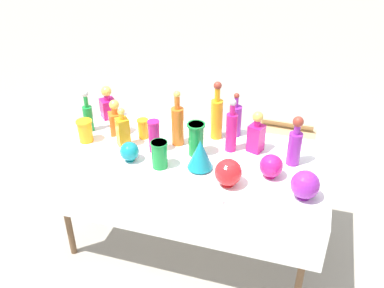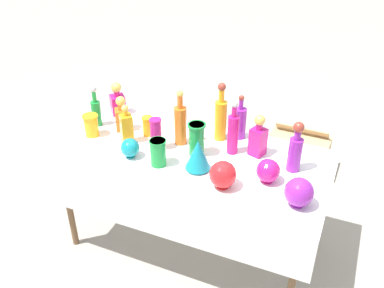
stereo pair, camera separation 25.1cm
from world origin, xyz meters
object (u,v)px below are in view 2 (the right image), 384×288
Objects in this scene: tall_bottle_0 at (240,122)px; slender_vase_1 at (91,125)px; tall_bottle_3 at (180,123)px; square_decanter_0 at (122,116)px; round_bowl_3 at (268,171)px; square_decanter_2 at (117,101)px; round_bowl_0 at (299,192)px; slender_vase_0 at (158,152)px; tall_bottle_2 at (221,117)px; slender_vase_4 at (148,125)px; tall_bottle_5 at (233,132)px; square_decanter_3 at (127,127)px; fluted_vase_0 at (198,155)px; tall_bottle_1 at (96,110)px; slender_vase_3 at (197,139)px; square_decanter_1 at (258,138)px; round_bowl_1 at (130,148)px; tall_bottle_4 at (295,150)px; slender_vase_2 at (156,133)px; round_bowl_2 at (223,175)px.

tall_bottle_0 reaches higher than slender_vase_1.
square_decanter_0 is at bearing 179.22° from tall_bottle_3.
slender_vase_1 is 1.28m from round_bowl_3.
square_decanter_2 is 1.59m from round_bowl_0.
tall_bottle_3 reaches higher than slender_vase_0.
tall_bottle_2 is 2.44× the size of round_bowl_0.
tall_bottle_2 reaches higher than slender_vase_4.
tall_bottle_5 is at bearing 1.42° from square_decanter_0.
square_decanter_3 reaches higher than round_bowl_0.
fluted_vase_0 is at bearing -11.01° from square_decanter_3.
tall_bottle_2 is at bearing -148.03° from tall_bottle_0.
round_bowl_0 is at bearing -36.11° from tall_bottle_5.
tall_bottle_1 is 1.38× the size of slender_vase_3.
round_bowl_0 reaches higher than round_bowl_3.
tall_bottle_1 is 0.71m from slender_vase_0.
square_decanter_1 is at bearing -7.08° from square_decanter_2.
square_decanter_1 is 1.41× the size of fluted_vase_0.
square_decanter_0 is 1.15× the size of slender_vase_3.
square_decanter_3 is 1.79× the size of slender_vase_1.
square_decanter_0 is 0.38m from round_bowl_1.
square_decanter_2 is (-1.40, 0.22, -0.04)m from tall_bottle_4.
slender_vase_3 is at bearing -156.64° from square_decanter_1.
tall_bottle_5 is at bearing 2.14° from tall_bottle_1.
tall_bottle_2 is at bearing 26.87° from square_decanter_3.
round_bowl_3 is at bearing -5.12° from slender_vase_2.
tall_bottle_5 reaches higher than slender_vase_0.
tall_bottle_1 is 1.10× the size of square_decanter_3.
tall_bottle_2 is at bearing 12.48° from square_decanter_0.
slender_vase_4 is at bearing 178.44° from tall_bottle_3.
round_bowl_0 reaches higher than round_bowl_1.
tall_bottle_2 reaches higher than tall_bottle_3.
square_decanter_3 is at bearing -19.86° from tall_bottle_1.
tall_bottle_3 is at bearing 1.01° from tall_bottle_1.
square_decanter_1 is at bearing 12.89° from square_decanter_3.
tall_bottle_4 is at bearing 106.06° from round_bowl_0.
tall_bottle_2 is 0.52m from slender_vase_4.
round_bowl_1 is (-1.10, 0.06, -0.02)m from round_bowl_0.
slender_vase_4 is (0.21, 0.00, -0.03)m from square_decanter_0.
slender_vase_1 is 0.93× the size of round_bowl_2.
tall_bottle_1 reaches higher than slender_vase_1.
tall_bottle_5 is 1.48× the size of square_decanter_2.
round_bowl_1 is at bearing 177.83° from slender_vase_0.
round_bowl_0 is 1.01× the size of round_bowl_2.
tall_bottle_2 is 2.35× the size of slender_vase_0.
round_bowl_3 is at bearing -17.63° from square_decanter_2.
tall_bottle_2 is 0.45m from slender_vase_2.
tall_bottle_5 reaches higher than slender_vase_1.
round_bowl_1 is (-0.75, -0.35, -0.06)m from square_decanter_1.
fluted_vase_0 is 1.21× the size of round_bowl_2.
square_decanter_0 is at bearing -179.81° from slender_vase_4.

